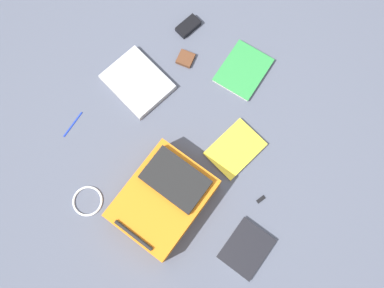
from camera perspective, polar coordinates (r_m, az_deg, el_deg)
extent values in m
plane|color=#4C5160|center=(1.93, -1.18, -0.66)|extent=(4.00, 4.00, 0.00)
cube|color=orange|center=(1.82, -4.14, -7.97)|extent=(0.35, 0.44, 0.14)
cube|color=black|center=(1.74, -2.40, -5.11)|extent=(0.28, 0.19, 0.03)
cylinder|color=black|center=(1.74, -8.37, -12.79)|extent=(0.20, 0.02, 0.02)
cube|color=#929296|center=(2.05, -7.78, 8.70)|extent=(0.34, 0.29, 0.02)
cube|color=#B7B7BC|center=(2.03, -7.84, 8.88)|extent=(0.34, 0.28, 0.01)
cube|color=silver|center=(2.07, 7.33, 10.38)|extent=(0.23, 0.28, 0.02)
cube|color=#2D8C3F|center=(2.06, 7.37, 10.51)|extent=(0.24, 0.29, 0.00)
cube|color=silver|center=(1.93, 6.19, -0.74)|extent=(0.21, 0.27, 0.02)
cube|color=yellow|center=(1.92, 6.22, -0.67)|extent=(0.21, 0.28, 0.00)
cube|color=silver|center=(1.88, 7.78, -14.61)|extent=(0.18, 0.22, 0.02)
cube|color=black|center=(1.86, 7.82, -14.61)|extent=(0.19, 0.23, 0.00)
torus|color=silver|center=(1.94, -14.70, -7.89)|extent=(0.14, 0.14, 0.01)
cube|color=black|center=(2.17, -0.54, 16.48)|extent=(0.08, 0.13, 0.03)
cylinder|color=#1933B2|center=(2.04, -16.69, 2.72)|extent=(0.03, 0.15, 0.01)
cube|color=#59331E|center=(2.08, -0.92, 12.10)|extent=(0.10, 0.10, 0.02)
cube|color=black|center=(1.91, 9.83, -7.80)|extent=(0.03, 0.05, 0.01)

